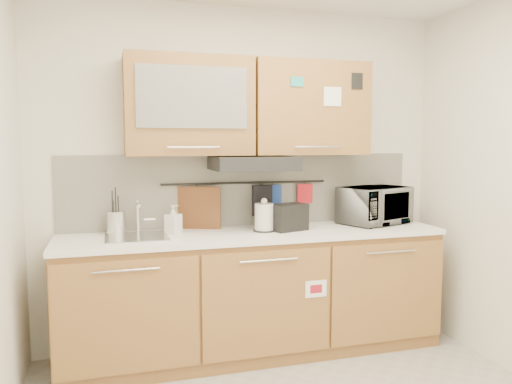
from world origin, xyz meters
TOP-DOWN VIEW (x-y plane):
  - wall_back at (0.00, 1.50)m, footprint 3.20×0.00m
  - base_cabinet at (0.00, 1.19)m, footprint 2.80×0.64m
  - countertop at (0.00, 1.19)m, footprint 2.82×0.62m
  - backsplash at (0.00, 1.49)m, footprint 2.80×0.02m
  - upper_cabinets at (-0.00, 1.32)m, footprint 1.82×0.37m
  - range_hood at (0.00, 1.25)m, footprint 0.60×0.46m
  - sink at (-0.85, 1.21)m, footprint 0.42×0.40m
  - utensil_rail at (0.00, 1.45)m, footprint 1.30×0.02m
  - utensil_crock at (-0.98, 1.35)m, footprint 0.14×0.14m
  - kettle at (0.07, 1.19)m, footprint 0.18×0.16m
  - toaster at (0.25, 1.17)m, footprint 0.30×0.23m
  - microwave at (1.02, 1.28)m, footprint 0.63×0.53m
  - soap_bottle at (-0.59, 1.29)m, footprint 0.13×0.13m
  - cutting_board at (-0.39, 1.44)m, footprint 0.34×0.16m
  - oven_mitt at (0.21, 1.44)m, footprint 0.14×0.05m
  - dark_pouch at (0.13, 1.44)m, footprint 0.16×0.06m
  - pot_holder at (0.48, 1.44)m, footprint 0.13×0.04m

SIDE VIEW (x-z plane):
  - base_cabinet at x=0.00m, z-range -0.03..0.85m
  - countertop at x=0.00m, z-range 0.88..0.92m
  - sink at x=-0.85m, z-range 0.79..1.05m
  - utensil_crock at x=-0.98m, z-range 0.84..1.17m
  - kettle at x=0.07m, z-range 0.89..1.14m
  - cutting_board at x=-0.39m, z-range 0.80..1.24m
  - toaster at x=0.25m, z-range 0.92..1.12m
  - soap_bottle at x=-0.59m, z-range 0.92..1.13m
  - microwave at x=1.02m, z-range 0.92..1.22m
  - dark_pouch at x=0.13m, z-range 1.00..1.24m
  - oven_mitt at x=0.21m, z-range 1.02..1.24m
  - pot_holder at x=0.48m, z-range 1.09..1.24m
  - backsplash at x=0.00m, z-range 0.92..1.48m
  - utensil_rail at x=0.00m, z-range 1.25..1.27m
  - wall_back at x=0.00m, z-range -0.30..2.90m
  - range_hood at x=0.00m, z-range 1.37..1.47m
  - upper_cabinets at x=0.00m, z-range 1.48..2.18m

